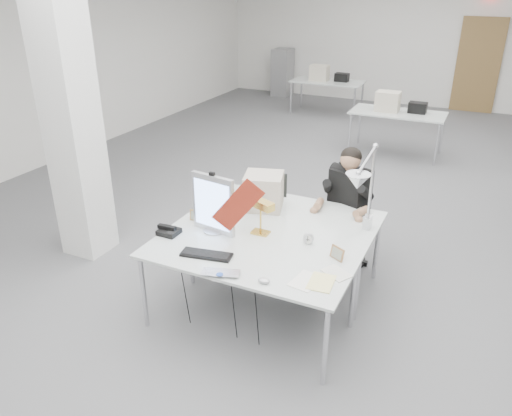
# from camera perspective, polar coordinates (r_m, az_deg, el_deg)

# --- Properties ---
(room_shell) EXTENTS (10.04, 14.04, 3.24)m
(room_shell) POSITION_cam_1_polar(r_m,az_deg,el_deg) (6.25, 10.37, 13.46)
(room_shell) COLOR #5A5A5D
(room_shell) RESTS_ON ground
(desk_main) EXTENTS (1.80, 0.90, 0.02)m
(desk_main) POSITION_cam_1_polar(r_m,az_deg,el_deg) (4.26, -0.93, -5.45)
(desk_main) COLOR silver
(desk_main) RESTS_ON room_shell
(desk_second) EXTENTS (1.80, 0.90, 0.02)m
(desk_second) POSITION_cam_1_polar(r_m,az_deg,el_deg) (4.99, 3.65, -0.71)
(desk_second) COLOR silver
(desk_second) RESTS_ON room_shell
(bg_desk_a) EXTENTS (1.60, 0.80, 0.02)m
(bg_desk_a) POSITION_cam_1_polar(r_m,az_deg,el_deg) (9.16, 15.93, 10.40)
(bg_desk_a) COLOR silver
(bg_desk_a) RESTS_ON room_shell
(bg_desk_b) EXTENTS (1.60, 0.80, 0.02)m
(bg_desk_b) POSITION_cam_1_polar(r_m,az_deg,el_deg) (11.71, 8.16, 14.11)
(bg_desk_b) COLOR silver
(bg_desk_b) RESTS_ON room_shell
(filing_cabinet) EXTENTS (0.45, 0.55, 1.20)m
(filing_cabinet) POSITION_cam_1_polar(r_m,az_deg,el_deg) (13.65, 3.05, 15.23)
(filing_cabinet) COLOR gray
(filing_cabinet) RESTS_ON room_shell
(office_chair) EXTENTS (0.65, 0.65, 1.05)m
(office_chair) POSITION_cam_1_polar(r_m,az_deg,el_deg) (5.46, 10.33, -1.27)
(office_chair) COLOR black
(office_chair) RESTS_ON room_shell
(seated_person) EXTENTS (0.57, 0.64, 0.79)m
(seated_person) POSITION_cam_1_polar(r_m,az_deg,el_deg) (5.26, 10.50, 2.19)
(seated_person) COLOR black
(seated_person) RESTS_ON office_chair
(monitor) EXTENTS (0.45, 0.11, 0.55)m
(monitor) POSITION_cam_1_polar(r_m,az_deg,el_deg) (4.52, -4.92, 0.46)
(monitor) COLOR silver
(monitor) RESTS_ON desk_main
(pennant) EXTENTS (0.45, 0.18, 0.51)m
(pennant) POSITION_cam_1_polar(r_m,az_deg,el_deg) (4.35, -2.06, 0.31)
(pennant) COLOR maroon
(pennant) RESTS_ON monitor
(keyboard) EXTENTS (0.46, 0.22, 0.02)m
(keyboard) POSITION_cam_1_polar(r_m,az_deg,el_deg) (4.25, -5.69, -5.33)
(keyboard) COLOR black
(keyboard) RESTS_ON desk_main
(laptop) EXTENTS (0.35, 0.28, 0.02)m
(laptop) POSITION_cam_1_polar(r_m,az_deg,el_deg) (3.95, -4.18, -7.79)
(laptop) COLOR #B1B1B5
(laptop) RESTS_ON desk_main
(mouse) EXTENTS (0.12, 0.10, 0.04)m
(mouse) POSITION_cam_1_polar(r_m,az_deg,el_deg) (3.87, 0.91, -8.30)
(mouse) COLOR #BBBCC0
(mouse) RESTS_ON desk_main
(bankers_lamp) EXTENTS (0.29, 0.20, 0.30)m
(bankers_lamp) POSITION_cam_1_polar(r_m,az_deg,el_deg) (4.52, 0.53, -1.22)
(bankers_lamp) COLOR #B57F38
(bankers_lamp) RESTS_ON desk_main
(desk_phone) EXTENTS (0.18, 0.17, 0.05)m
(desk_phone) POSITION_cam_1_polar(r_m,az_deg,el_deg) (4.63, -9.92, -2.69)
(desk_phone) COLOR black
(desk_phone) RESTS_ON desk_main
(picture_frame_left) EXTENTS (0.14, 0.07, 0.11)m
(picture_frame_left) POSITION_cam_1_polar(r_m,az_deg,el_deg) (4.84, -6.78, -0.81)
(picture_frame_left) COLOR #B2874C
(picture_frame_left) RESTS_ON desk_main
(picture_frame_right) EXTENTS (0.14, 0.10, 0.11)m
(picture_frame_right) POSITION_cam_1_polar(r_m,az_deg,el_deg) (4.21, 9.26, -5.11)
(picture_frame_right) COLOR #A77448
(picture_frame_right) RESTS_ON desk_main
(desk_clock) EXTENTS (0.10, 0.06, 0.10)m
(desk_clock) POSITION_cam_1_polar(r_m,az_deg,el_deg) (4.42, 6.01, -3.49)
(desk_clock) COLOR #BDBDC2
(desk_clock) RESTS_ON desk_main
(paper_stack_a) EXTENTS (0.23, 0.29, 0.01)m
(paper_stack_a) POSITION_cam_1_polar(r_m,az_deg,el_deg) (3.92, 5.72, -8.29)
(paper_stack_a) COLOR white
(paper_stack_a) RESTS_ON desk_main
(paper_stack_b) EXTENTS (0.21, 0.27, 0.01)m
(paper_stack_b) POSITION_cam_1_polar(r_m,az_deg,el_deg) (3.91, 7.48, -8.42)
(paper_stack_b) COLOR #FBF096
(paper_stack_b) RESTS_ON desk_main
(paper_stack_c) EXTENTS (0.27, 0.25, 0.01)m
(paper_stack_c) POSITION_cam_1_polar(r_m,az_deg,el_deg) (4.05, 9.20, -7.35)
(paper_stack_c) COLOR silver
(paper_stack_c) RESTS_ON desk_main
(beige_monitor) EXTENTS (0.46, 0.45, 0.36)m
(beige_monitor) POSITION_cam_1_polar(r_m,az_deg,el_deg) (5.03, 0.88, 1.93)
(beige_monitor) COLOR #B9AC99
(beige_monitor) RESTS_ON desk_second
(architect_lamp) EXTENTS (0.43, 0.80, 0.98)m
(architect_lamp) POSITION_cam_1_polar(r_m,az_deg,el_deg) (4.37, 12.36, 2.14)
(architect_lamp) COLOR #BCBDC1
(architect_lamp) RESTS_ON desk_second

